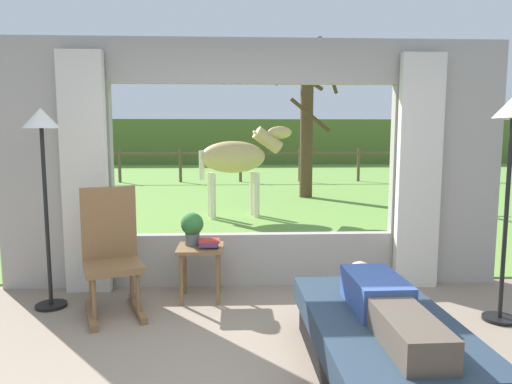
# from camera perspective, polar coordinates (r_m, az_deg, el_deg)

# --- Properties ---
(back_wall_with_window) EXTENTS (5.20, 0.12, 2.55)m
(back_wall_with_window) POSITION_cam_1_polar(r_m,az_deg,el_deg) (4.83, -0.25, 3.01)
(back_wall_with_window) COLOR #9E998E
(back_wall_with_window) RESTS_ON ground_plane
(curtain_panel_left) EXTENTS (0.44, 0.10, 2.40)m
(curtain_panel_left) POSITION_cam_1_polar(r_m,az_deg,el_deg) (4.92, -20.26, 2.08)
(curtain_panel_left) COLOR beige
(curtain_panel_left) RESTS_ON ground_plane
(curtain_panel_right) EXTENTS (0.44, 0.10, 2.40)m
(curtain_panel_right) POSITION_cam_1_polar(r_m,az_deg,el_deg) (5.06, 19.33, 2.24)
(curtain_panel_right) COLOR beige
(curtain_panel_right) RESTS_ON ground_plane
(outdoor_pasture_lawn) EXTENTS (36.00, 21.68, 0.02)m
(outdoor_pasture_lawn) POSITION_cam_1_polar(r_m,az_deg,el_deg) (15.80, -1.92, 1.29)
(outdoor_pasture_lawn) COLOR olive
(outdoor_pasture_lawn) RESTS_ON ground_plane
(distant_hill_ridge) EXTENTS (36.00, 2.00, 2.40)m
(distant_hill_ridge) POSITION_cam_1_polar(r_m,az_deg,el_deg) (25.56, -2.23, 6.16)
(distant_hill_ridge) COLOR #546B2D
(distant_hill_ridge) RESTS_ON ground_plane
(recliner_sofa) EXTENTS (0.93, 1.72, 0.42)m
(recliner_sofa) POSITION_cam_1_polar(r_m,az_deg,el_deg) (3.31, 15.05, -17.66)
(recliner_sofa) COLOR black
(recliner_sofa) RESTS_ON ground_plane
(reclining_person) EXTENTS (0.35, 1.43, 0.22)m
(reclining_person) POSITION_cam_1_polar(r_m,az_deg,el_deg) (3.15, 15.51, -13.00)
(reclining_person) COLOR #334C8C
(reclining_person) RESTS_ON recliner_sofa
(rocking_chair) EXTENTS (0.67, 0.80, 1.12)m
(rocking_chair) POSITION_cam_1_polar(r_m,az_deg,el_deg) (4.39, -17.32, -7.04)
(rocking_chair) COLOR brown
(rocking_chair) RESTS_ON ground_plane
(side_table) EXTENTS (0.44, 0.44, 0.52)m
(side_table) POSITION_cam_1_polar(r_m,az_deg,el_deg) (4.55, -6.82, -7.80)
(side_table) COLOR brown
(side_table) RESTS_ON ground_plane
(potted_plant) EXTENTS (0.22, 0.22, 0.32)m
(potted_plant) POSITION_cam_1_polar(r_m,az_deg,el_deg) (4.56, -7.82, -4.23)
(potted_plant) COLOR #4C5156
(potted_plant) RESTS_ON side_table
(book_stack) EXTENTS (0.20, 0.16, 0.08)m
(book_stack) POSITION_cam_1_polar(r_m,az_deg,el_deg) (4.46, -5.77, -6.29)
(book_stack) COLOR black
(book_stack) RESTS_ON side_table
(floor_lamp_left) EXTENTS (0.32, 0.32, 1.83)m
(floor_lamp_left) POSITION_cam_1_polar(r_m,az_deg,el_deg) (4.57, -24.70, 4.96)
(floor_lamp_left) COLOR black
(floor_lamp_left) RESTS_ON ground_plane
(floor_lamp_right) EXTENTS (0.32, 0.32, 1.90)m
(floor_lamp_right) POSITION_cam_1_polar(r_m,az_deg,el_deg) (4.37, 28.80, 5.50)
(floor_lamp_right) COLOR black
(floor_lamp_right) RESTS_ON ground_plane
(horse) EXTENTS (1.82, 0.79, 1.73)m
(horse) POSITION_cam_1_polar(r_m,az_deg,el_deg) (8.85, -2.29, 4.22)
(horse) COLOR tan
(horse) RESTS_ON outdoor_pasture_lawn
(pasture_tree) EXTENTS (1.61, 1.52, 3.81)m
(pasture_tree) POSITION_cam_1_polar(r_m,az_deg,el_deg) (11.72, 6.25, 7.65)
(pasture_tree) COLOR #4C3823
(pasture_tree) RESTS_ON outdoor_pasture_lawn
(pasture_fence_line) EXTENTS (16.10, 0.10, 1.10)m
(pasture_fence_line) POSITION_cam_1_polar(r_m,az_deg,el_deg) (15.57, -1.92, 3.92)
(pasture_fence_line) COLOR brown
(pasture_fence_line) RESTS_ON outdoor_pasture_lawn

